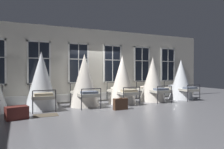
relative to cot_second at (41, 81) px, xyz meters
name	(u,v)px	position (x,y,z in m)	size (l,w,h in m)	color
ground	(105,105)	(2.68, -0.19, -1.11)	(24.22, 24.22, 0.00)	slate
back_wall_with_windows	(95,65)	(2.68, 1.12, 0.68)	(13.11, 0.10, 3.57)	beige
window_bank	(96,79)	(2.68, 1.00, 0.00)	(9.93, 0.10, 2.78)	black
cot_second	(41,81)	(0.00, 0.00, 0.00)	(1.31, 1.89, 2.28)	black
cot_third	(84,81)	(1.76, -0.05, -0.02)	(1.31, 1.88, 2.24)	black
cot_fourth	(122,80)	(3.58, -0.06, -0.02)	(1.31, 1.90, 2.23)	black
cot_fifth	(153,80)	(5.33, -0.04, -0.03)	(1.31, 1.88, 2.21)	black
cot_sixth	(181,80)	(7.15, -0.05, -0.07)	(1.31, 1.90, 2.13)	black
rug_second	(46,115)	(0.00, -1.36, -1.10)	(0.80, 0.56, 0.01)	brown
suitcase_dark	(120,104)	(2.77, -1.49, -0.88)	(0.57, 0.23, 0.47)	#472D1E
travel_trunk	(17,113)	(-0.89, -1.58, -0.90)	(0.64, 0.40, 0.40)	#5B231E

